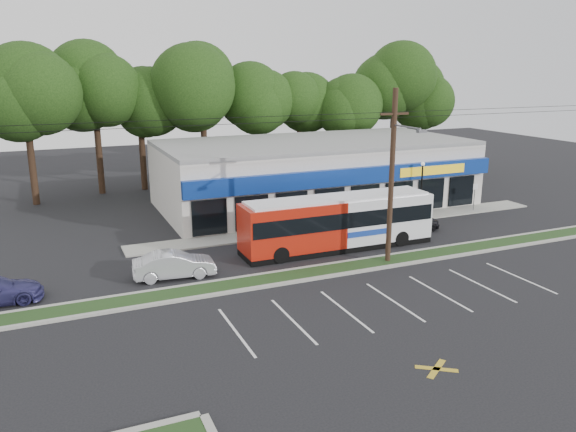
# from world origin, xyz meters

# --- Properties ---
(ground) EXTENTS (120.00, 120.00, 0.00)m
(ground) POSITION_xyz_m (0.00, 0.00, 0.00)
(ground) COLOR black
(ground) RESTS_ON ground
(grass_strip) EXTENTS (40.00, 1.60, 0.12)m
(grass_strip) POSITION_xyz_m (0.00, 1.00, 0.06)
(grass_strip) COLOR #203C18
(grass_strip) RESTS_ON ground
(curb_south) EXTENTS (40.00, 0.25, 0.14)m
(curb_south) POSITION_xyz_m (0.00, 0.15, 0.07)
(curb_south) COLOR #9E9E93
(curb_south) RESTS_ON ground
(curb_north) EXTENTS (40.00, 0.25, 0.14)m
(curb_north) POSITION_xyz_m (0.00, 1.85, 0.07)
(curb_north) COLOR #9E9E93
(curb_north) RESTS_ON ground
(sidewalk) EXTENTS (32.00, 2.20, 0.10)m
(sidewalk) POSITION_xyz_m (5.00, 9.00, 0.05)
(sidewalk) COLOR #9E9E93
(sidewalk) RESTS_ON ground
(strip_mall) EXTENTS (25.00, 12.55, 5.30)m
(strip_mall) POSITION_xyz_m (5.50, 15.91, 2.65)
(strip_mall) COLOR #BAB5AC
(strip_mall) RESTS_ON ground
(utility_pole) EXTENTS (50.00, 2.77, 10.00)m
(utility_pole) POSITION_xyz_m (2.83, 0.93, 5.41)
(utility_pole) COLOR black
(utility_pole) RESTS_ON ground
(lamp_post) EXTENTS (0.30, 0.30, 4.25)m
(lamp_post) POSITION_xyz_m (11.00, 8.80, 2.67)
(lamp_post) COLOR black
(lamp_post) RESTS_ON ground
(sign_post) EXTENTS (0.45, 0.10, 2.23)m
(sign_post) POSITION_xyz_m (16.00, 8.57, 1.56)
(sign_post) COLOR #59595E
(sign_post) RESTS_ON ground
(tree_line) EXTENTS (46.76, 6.76, 11.83)m
(tree_line) POSITION_xyz_m (4.00, 26.00, 8.42)
(tree_line) COLOR black
(tree_line) RESTS_ON ground
(metrobus) EXTENTS (12.49, 2.72, 3.35)m
(metrobus) POSITION_xyz_m (1.55, 4.50, 1.78)
(metrobus) COLOR #B41D0D
(metrobus) RESTS_ON ground
(car_dark) EXTENTS (4.28, 1.99, 1.42)m
(car_dark) POSITION_xyz_m (8.02, 5.92, 0.71)
(car_dark) COLOR black
(car_dark) RESTS_ON ground
(car_silver) EXTENTS (4.53, 1.97, 1.45)m
(car_silver) POSITION_xyz_m (-9.00, 3.50, 0.72)
(car_silver) COLOR #B7B8BF
(car_silver) RESTS_ON ground
(pedestrian_a) EXTENTS (0.72, 0.68, 1.66)m
(pedestrian_a) POSITION_xyz_m (6.81, 6.28, 0.83)
(pedestrian_a) COLOR silver
(pedestrian_a) RESTS_ON ground
(pedestrian_b) EXTENTS (0.90, 0.71, 1.79)m
(pedestrian_b) POSITION_xyz_m (4.03, 6.99, 0.90)
(pedestrian_b) COLOR #BBB0A9
(pedestrian_b) RESTS_ON ground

